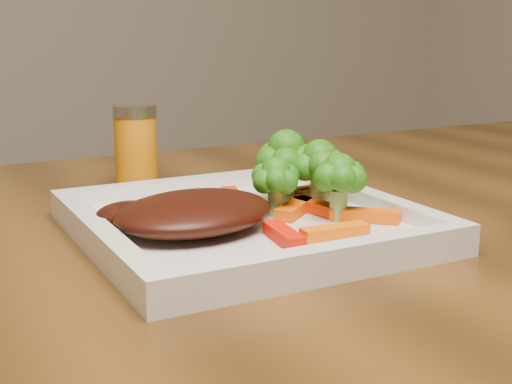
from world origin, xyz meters
name	(u,v)px	position (x,y,z in m)	size (l,w,h in m)	color
plate	(246,228)	(0.00, -0.09, 0.76)	(0.27, 0.27, 0.01)	white
steak	(194,212)	(-0.05, -0.09, 0.78)	(0.14, 0.11, 0.03)	#380F08
broccoli_0	(286,166)	(0.07, -0.04, 0.80)	(0.06, 0.06, 0.07)	#336D12
broccoli_1	(319,172)	(0.08, -0.07, 0.79)	(0.06, 0.06, 0.06)	#157313
broccoli_2	(339,186)	(0.07, -0.12, 0.79)	(0.05, 0.05, 0.06)	#227A14
broccoli_3	(276,181)	(0.03, -0.08, 0.79)	(0.05, 0.05, 0.06)	#226510
carrot_0	(335,232)	(0.04, -0.16, 0.77)	(0.06, 0.02, 0.01)	#FF6704
carrot_1	(365,215)	(0.09, -0.13, 0.77)	(0.06, 0.02, 0.01)	#ED5403
carrot_2	(284,235)	(0.00, -0.15, 0.77)	(0.05, 0.01, 0.01)	red
carrot_3	(316,190)	(0.10, -0.03, 0.77)	(0.05, 0.01, 0.01)	#D65103
carrot_4	(233,198)	(0.02, -0.02, 0.77)	(0.05, 0.01, 0.01)	#CF3703
carrot_5	(318,207)	(0.07, -0.09, 0.77)	(0.06, 0.02, 0.01)	red
carrot_6	(296,208)	(0.05, -0.08, 0.77)	(0.06, 0.02, 0.01)	#F04F03
spice_shaker	(136,147)	(-0.03, 0.12, 0.80)	(0.05, 0.05, 0.09)	orange
carrot_7	(317,192)	(0.10, -0.04, 0.77)	(0.05, 0.01, 0.01)	#D06103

